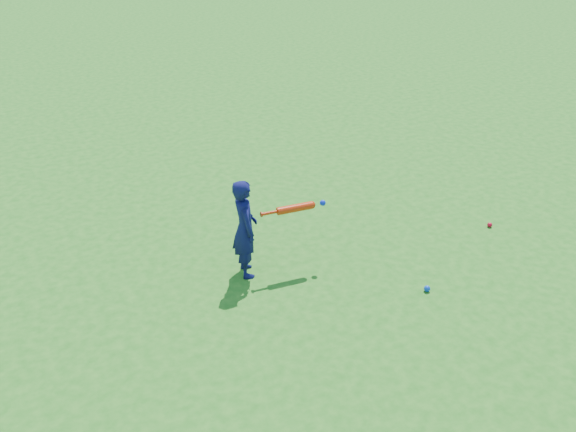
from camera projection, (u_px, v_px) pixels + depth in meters
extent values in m
plane|color=#216919|center=(224.00, 299.00, 6.70)|extent=(80.00, 80.00, 0.00)
imported|color=#0F1049|center=(245.00, 228.00, 6.87)|extent=(0.34, 0.45, 1.13)
sphere|color=red|center=(490.00, 225.00, 8.04)|extent=(0.06, 0.06, 0.06)
sphere|color=#0B3BC9|center=(427.00, 289.00, 6.80)|extent=(0.07, 0.07, 0.07)
cylinder|color=red|center=(261.00, 215.00, 6.82)|extent=(0.02, 0.06, 0.06)
cylinder|color=red|center=(270.00, 213.00, 6.85)|extent=(0.19, 0.05, 0.03)
cylinder|color=red|center=(295.00, 208.00, 6.95)|extent=(0.41, 0.12, 0.09)
sphere|color=red|center=(312.00, 205.00, 7.01)|extent=(0.09, 0.09, 0.09)
sphere|color=#0C26D9|center=(323.00, 203.00, 7.06)|extent=(0.07, 0.07, 0.07)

